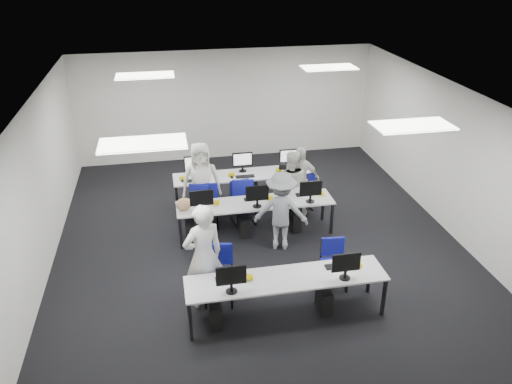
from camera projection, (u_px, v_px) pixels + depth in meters
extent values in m
plane|color=black|center=(257.00, 238.00, 10.29)|extent=(9.00, 9.00, 0.00)
plane|color=white|center=(258.00, 96.00, 8.94)|extent=(9.00, 9.00, 0.00)
cube|color=silver|center=(226.00, 105.00, 13.57)|extent=(8.00, 0.02, 3.00)
cube|color=silver|center=(333.00, 332.00, 5.66)|extent=(8.00, 0.02, 3.00)
cube|color=silver|center=(39.00, 189.00, 8.94)|extent=(0.02, 9.00, 3.00)
cube|color=silver|center=(447.00, 157.00, 10.29)|extent=(0.02, 9.00, 3.00)
cube|color=white|center=(143.00, 143.00, 6.86)|extent=(1.20, 0.60, 0.02)
cube|color=white|center=(413.00, 125.00, 7.53)|extent=(1.20, 0.60, 0.02)
cube|color=white|center=(145.00, 75.00, 10.37)|extent=(1.20, 0.60, 0.02)
cube|color=white|center=(329.00, 67.00, 11.04)|extent=(1.20, 0.60, 0.02)
cube|color=#BCBEC1|center=(286.00, 279.00, 7.86)|extent=(3.20, 0.70, 0.03)
cube|color=black|center=(191.00, 322.00, 7.50)|extent=(0.05, 0.05, 0.70)
cube|color=black|center=(188.00, 297.00, 8.02)|extent=(0.05, 0.05, 0.70)
cube|color=black|center=(384.00, 297.00, 8.02)|extent=(0.05, 0.05, 0.70)
cube|color=black|center=(369.00, 275.00, 8.55)|extent=(0.05, 0.05, 0.70)
cube|color=#BCBEC1|center=(255.00, 203.00, 10.14)|extent=(3.20, 0.70, 0.03)
cube|color=black|center=(181.00, 233.00, 9.78)|extent=(0.05, 0.05, 0.70)
cube|color=black|center=(179.00, 219.00, 10.31)|extent=(0.05, 0.05, 0.70)
cube|color=black|center=(332.00, 219.00, 10.30)|extent=(0.05, 0.05, 0.70)
cube|color=black|center=(323.00, 205.00, 10.83)|extent=(0.05, 0.05, 0.70)
cube|color=#BCBEC1|center=(244.00, 175.00, 11.37)|extent=(3.20, 0.70, 0.03)
cube|color=black|center=(177.00, 201.00, 11.01)|extent=(0.05, 0.05, 0.70)
cube|color=black|center=(176.00, 189.00, 11.54)|extent=(0.05, 0.05, 0.70)
cube|color=black|center=(312.00, 189.00, 11.53)|extent=(0.05, 0.05, 0.70)
cube|color=black|center=(305.00, 178.00, 12.06)|extent=(0.05, 0.05, 0.70)
cube|color=#0B2C97|center=(231.00, 275.00, 7.41)|extent=(0.46, 0.04, 0.32)
cube|color=black|center=(229.00, 278.00, 7.82)|extent=(0.42, 0.14, 0.02)
ellipsoid|color=black|center=(247.00, 276.00, 7.87)|extent=(0.07, 0.10, 0.04)
cube|color=black|center=(215.00, 313.00, 7.89)|extent=(0.18, 0.40, 0.42)
cube|color=white|center=(346.00, 262.00, 7.71)|extent=(0.46, 0.04, 0.32)
cube|color=black|center=(338.00, 266.00, 8.12)|extent=(0.42, 0.14, 0.02)
ellipsoid|color=black|center=(355.00, 264.00, 8.17)|extent=(0.07, 0.10, 0.04)
cube|color=black|center=(324.00, 299.00, 8.19)|extent=(0.18, 0.40, 0.42)
cube|color=white|center=(202.00, 198.00, 9.66)|extent=(0.46, 0.04, 0.32)
cube|color=black|center=(201.00, 203.00, 10.07)|extent=(0.42, 0.14, 0.02)
ellipsoid|color=black|center=(216.00, 202.00, 10.11)|extent=(0.07, 0.10, 0.04)
cube|color=black|center=(190.00, 231.00, 10.14)|extent=(0.18, 0.40, 0.42)
cube|color=white|center=(257.00, 193.00, 9.84)|extent=(0.46, 0.04, 0.32)
cube|color=black|center=(254.00, 199.00, 10.25)|extent=(0.42, 0.14, 0.02)
ellipsoid|color=black|center=(268.00, 197.00, 10.30)|extent=(0.07, 0.10, 0.04)
cube|color=black|center=(244.00, 226.00, 10.33)|extent=(0.18, 0.40, 0.42)
cube|color=white|center=(311.00, 188.00, 10.03)|extent=(0.46, 0.04, 0.32)
cube|color=black|center=(306.00, 194.00, 10.44)|extent=(0.42, 0.14, 0.02)
ellipsoid|color=black|center=(320.00, 193.00, 10.49)|extent=(0.07, 0.10, 0.04)
cube|color=black|center=(295.00, 221.00, 10.51)|extent=(0.18, 0.40, 0.42)
cube|color=white|center=(194.00, 163.00, 11.20)|extent=(0.46, 0.04, 0.32)
cube|color=black|center=(196.00, 180.00, 11.05)|extent=(0.42, 0.14, 0.02)
ellipsoid|color=black|center=(183.00, 181.00, 11.00)|extent=(0.07, 0.10, 0.04)
cube|color=black|center=(208.00, 198.00, 11.45)|extent=(0.18, 0.40, 0.42)
cube|color=white|center=(243.00, 159.00, 11.39)|extent=(0.46, 0.04, 0.32)
cube|color=black|center=(245.00, 176.00, 11.24)|extent=(0.42, 0.14, 0.02)
ellipsoid|color=black|center=(232.00, 177.00, 11.18)|extent=(0.07, 0.10, 0.04)
cube|color=black|center=(255.00, 194.00, 11.64)|extent=(0.18, 0.40, 0.42)
cube|color=white|center=(289.00, 156.00, 11.57)|extent=(0.46, 0.04, 0.32)
cube|color=black|center=(292.00, 173.00, 11.42)|extent=(0.42, 0.14, 0.02)
ellipsoid|color=black|center=(280.00, 173.00, 11.37)|extent=(0.07, 0.10, 0.04)
cube|color=black|center=(300.00, 190.00, 11.83)|extent=(0.18, 0.40, 0.42)
cube|color=navy|center=(219.00, 275.00, 8.30)|extent=(0.55, 0.53, 0.07)
cube|color=navy|center=(219.00, 254.00, 8.37)|extent=(0.46, 0.13, 0.39)
cube|color=navy|center=(334.00, 264.00, 8.67)|extent=(0.46, 0.44, 0.06)
cube|color=navy|center=(332.00, 246.00, 8.73)|extent=(0.41, 0.08, 0.35)
cube|color=navy|center=(208.00, 206.00, 10.54)|extent=(0.49, 0.47, 0.06)
cube|color=navy|center=(207.00, 191.00, 10.60)|extent=(0.43, 0.10, 0.36)
cube|color=navy|center=(243.00, 203.00, 10.68)|extent=(0.52, 0.50, 0.06)
cube|color=navy|center=(240.00, 188.00, 10.73)|extent=(0.43, 0.13, 0.37)
cube|color=navy|center=(292.00, 199.00, 10.88)|extent=(0.51, 0.50, 0.06)
cube|color=navy|center=(293.00, 185.00, 10.94)|extent=(0.41, 0.15, 0.35)
cube|color=navy|center=(202.00, 199.00, 10.83)|extent=(0.57, 0.56, 0.06)
cube|color=navy|center=(199.00, 192.00, 10.53)|extent=(0.42, 0.20, 0.37)
cube|color=navy|center=(242.00, 196.00, 10.90)|extent=(0.53, 0.51, 0.07)
cube|color=navy|center=(243.00, 188.00, 10.57)|extent=(0.46, 0.10, 0.40)
cube|color=navy|center=(300.00, 190.00, 11.22)|extent=(0.58, 0.57, 0.06)
cube|color=navy|center=(306.00, 182.00, 10.93)|extent=(0.43, 0.20, 0.38)
ellipsoid|color=tan|center=(184.00, 204.00, 9.79)|extent=(0.37, 0.29, 0.26)
imported|color=beige|center=(203.00, 256.00, 8.03)|extent=(0.79, 0.64, 1.87)
imported|color=beige|center=(290.00, 185.00, 10.75)|extent=(0.83, 0.69, 1.56)
imported|color=beige|center=(201.00, 181.00, 10.71)|extent=(0.85, 0.55, 1.74)
imported|color=beige|center=(299.00, 181.00, 10.93)|extent=(0.94, 0.44, 1.57)
imported|color=gray|center=(281.00, 211.00, 9.64)|extent=(1.18, 0.89, 1.62)
cube|color=black|center=(283.00, 166.00, 9.41)|extent=(0.19, 0.21, 0.10)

